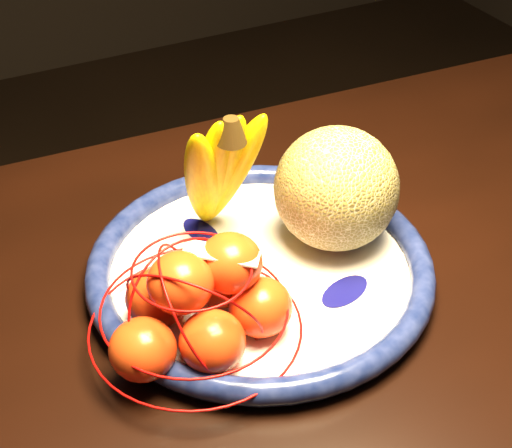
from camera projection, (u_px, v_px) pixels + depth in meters
name	position (u px, v px, depth m)	size (l,w,h in m)	color
dining_table	(403.00, 355.00, 0.89)	(1.54, 0.97, 0.75)	black
fruit_bowl	(260.00, 269.00, 0.86)	(0.38, 0.38, 0.03)	white
cantaloupe	(336.00, 189.00, 0.86)	(0.14, 0.14, 0.14)	olive
banana_bunch	(217.00, 167.00, 0.85)	(0.12, 0.12, 0.19)	yellow
mandarin_bag	(200.00, 304.00, 0.76)	(0.24, 0.24, 0.13)	#FF5016
price_tag	(222.00, 253.00, 0.74)	(0.07, 0.03, 0.00)	white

